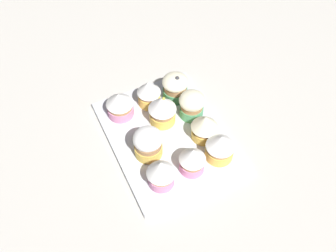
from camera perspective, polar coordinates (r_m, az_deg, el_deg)
ground_plane at (r=88.41cm, az=-0.00°, el=-2.25°), size 180.00×180.00×3.00cm
baking_tray at (r=86.71cm, az=-0.00°, el=-1.45°), size 31.98×25.33×1.20cm
cupcake_0 at (r=80.81cm, az=7.77°, el=-3.04°), size 6.17×6.17×6.85cm
cupcake_1 at (r=83.30cm, az=5.47°, el=-0.09°), size 5.97×5.97×6.92cm
cupcake_2 at (r=87.18cm, az=3.56°, el=3.22°), size 5.93×5.93×6.89cm
cupcake_3 at (r=90.77cm, az=1.07°, el=5.87°), size 6.19×6.19×7.15cm
cupcake_4 at (r=78.40cm, az=3.65°, el=-4.98°), size 5.59×5.59×6.84cm
cupcake_5 at (r=85.48cm, az=-0.85°, el=2.53°), size 6.35×6.35×8.06cm
cupcake_6 at (r=89.29cm, az=-3.07°, el=4.92°), size 5.55×5.55×7.14cm
cupcake_7 at (r=76.24cm, az=-1.05°, el=-6.91°), size 5.94×5.94×7.39cm
cupcake_8 at (r=80.44cm, az=-2.99°, el=-2.56°), size 6.29×6.29×7.15cm
cupcake_9 at (r=87.99cm, az=-7.21°, el=3.26°), size 6.25×6.25×6.71cm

